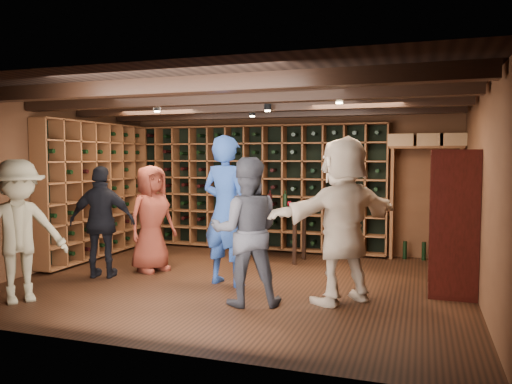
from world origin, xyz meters
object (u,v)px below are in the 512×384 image
(man_blue_shirt, at_px, (226,211))
(man_grey_suit, at_px, (246,231))
(guest_beige, at_px, (343,220))
(tasting_table, at_px, (271,216))
(guest_red_floral, at_px, (152,218))
(display_cabinet, at_px, (453,226))
(guest_khaki, at_px, (19,231))
(guest_woman_black, at_px, (102,222))

(man_blue_shirt, height_order, man_grey_suit, man_blue_shirt)
(man_grey_suit, bearing_deg, guest_beige, -177.05)
(man_blue_shirt, bearing_deg, tasting_table, -79.87)
(man_blue_shirt, distance_m, guest_red_floral, 1.41)
(tasting_table, bearing_deg, guest_red_floral, -130.30)
(display_cabinet, bearing_deg, tasting_table, 153.04)
(guest_beige, bearing_deg, display_cabinet, 161.97)
(man_grey_suit, bearing_deg, display_cabinet, -173.95)
(man_grey_suit, distance_m, guest_red_floral, 2.22)
(guest_khaki, bearing_deg, man_grey_suit, -36.78)
(guest_beige, bearing_deg, man_blue_shirt, -58.48)
(man_grey_suit, relative_size, guest_red_floral, 1.08)
(guest_beige, relative_size, tasting_table, 1.72)
(man_grey_suit, distance_m, guest_woman_black, 2.42)
(man_grey_suit, bearing_deg, man_blue_shirt, -74.74)
(guest_khaki, relative_size, guest_beige, 0.86)
(man_blue_shirt, xyz_separation_m, guest_red_floral, (-1.35, 0.38, -0.20))
(guest_woman_black, xyz_separation_m, tasting_table, (1.89, 1.93, -0.06))
(display_cabinet, relative_size, guest_red_floral, 1.11)
(display_cabinet, xyz_separation_m, guest_beige, (-1.23, -0.68, 0.11))
(display_cabinet, relative_size, guest_woman_black, 1.11)
(man_blue_shirt, relative_size, guest_red_floral, 1.26)
(man_blue_shirt, xyz_separation_m, tasting_table, (0.09, 1.74, -0.26))
(man_blue_shirt, bearing_deg, display_cabinet, -159.56)
(guest_beige, bearing_deg, guest_red_floral, -60.45)
(man_blue_shirt, height_order, guest_red_floral, man_blue_shirt)
(man_grey_suit, height_order, tasting_table, man_grey_suit)
(tasting_table, bearing_deg, guest_beige, -47.91)
(man_grey_suit, height_order, guest_woman_black, man_grey_suit)
(display_cabinet, distance_m, guest_red_floral, 4.16)
(guest_red_floral, xyz_separation_m, guest_beige, (2.93, -0.70, 0.18))
(display_cabinet, bearing_deg, man_blue_shirt, -172.70)
(man_blue_shirt, distance_m, guest_beige, 1.61)
(display_cabinet, height_order, guest_khaki, display_cabinet)
(tasting_table, bearing_deg, display_cabinet, -20.72)
(man_blue_shirt, relative_size, guest_khaki, 1.19)
(display_cabinet, xyz_separation_m, guest_khaki, (-4.80, -1.88, -0.02))
(display_cabinet, xyz_separation_m, tasting_table, (-2.72, 1.38, -0.13))
(display_cabinet, distance_m, guest_khaki, 5.15)
(guest_beige, xyz_separation_m, tasting_table, (-1.49, 2.06, -0.24))
(display_cabinet, bearing_deg, man_grey_suit, -153.48)
(guest_red_floral, bearing_deg, man_grey_suit, -98.09)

